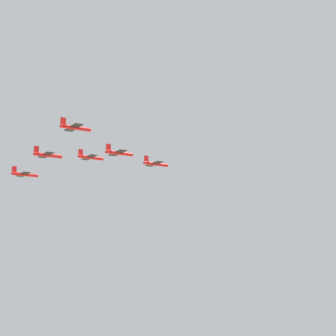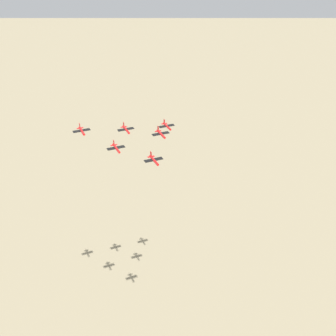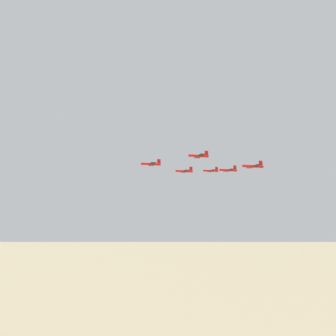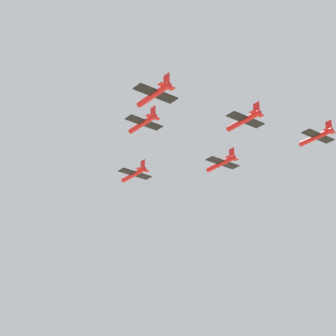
{
  "view_description": "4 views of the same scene",
  "coord_description": "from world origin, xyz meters",
  "px_view_note": "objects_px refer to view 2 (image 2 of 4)",
  "views": [
    {
      "loc": [
        47.02,
        -132.85,
        80.19
      ],
      "look_at": [
        -33.27,
        48.52,
        122.61
      ],
      "focal_mm": 70.0,
      "sensor_mm": 36.0,
      "label": 1
    },
    {
      "loc": [
        101.39,
        128.73,
        209.74
      ],
      "look_at": [
        -37.78,
        46.79,
        118.98
      ],
      "focal_mm": 50.0,
      "sensor_mm": 36.0,
      "label": 2
    },
    {
      "loc": [
        -108.94,
        117.34,
        102.24
      ],
      "look_at": [
        -41.89,
        40.11,
        120.55
      ],
      "focal_mm": 28.0,
      "sensor_mm": 36.0,
      "label": 3
    },
    {
      "loc": [
        -158.07,
        -0.15,
        65.76
      ],
      "look_at": [
        -33.65,
        34.84,
        123.8
      ],
      "focal_mm": 70.0,
      "sensor_mm": 36.0,
      "label": 4
    }
  ],
  "objects_px": {
    "jet_0": "(154,160)",
    "jet_2": "(116,148)",
    "jet_5": "(82,131)",
    "jet_4": "(126,129)",
    "jet_3": "(167,126)",
    "jet_1": "(161,134)"
  },
  "relations": [
    {
      "from": "jet_0",
      "to": "jet_2",
      "type": "distance_m",
      "value": 19.84
    },
    {
      "from": "jet_0",
      "to": "jet_3",
      "type": "relative_size",
      "value": 1.0
    },
    {
      "from": "jet_5",
      "to": "jet_2",
      "type": "bearing_deg",
      "value": 120.47
    },
    {
      "from": "jet_3",
      "to": "jet_4",
      "type": "height_order",
      "value": "jet_4"
    },
    {
      "from": "jet_1",
      "to": "jet_5",
      "type": "height_order",
      "value": "jet_1"
    },
    {
      "from": "jet_2",
      "to": "jet_4",
      "type": "bearing_deg",
      "value": -120.47
    },
    {
      "from": "jet_1",
      "to": "jet_3",
      "type": "height_order",
      "value": "jet_1"
    },
    {
      "from": "jet_4",
      "to": "jet_0",
      "type": "bearing_deg",
      "value": 90.0
    },
    {
      "from": "jet_4",
      "to": "jet_1",
      "type": "bearing_deg",
      "value": 120.47
    },
    {
      "from": "jet_2",
      "to": "jet_4",
      "type": "distance_m",
      "value": 19.83
    },
    {
      "from": "jet_0",
      "to": "jet_2",
      "type": "height_order",
      "value": "jet_0"
    },
    {
      "from": "jet_0",
      "to": "jet_5",
      "type": "relative_size",
      "value": 1.0
    },
    {
      "from": "jet_1",
      "to": "jet_2",
      "type": "bearing_deg",
      "value": -0.0
    },
    {
      "from": "jet_1",
      "to": "jet_3",
      "type": "distance_m",
      "value": 20.5
    },
    {
      "from": "jet_3",
      "to": "jet_2",
      "type": "bearing_deg",
      "value": 29.54
    },
    {
      "from": "jet_2",
      "to": "jet_4",
      "type": "relative_size",
      "value": 1.0
    },
    {
      "from": "jet_0",
      "to": "jet_3",
      "type": "height_order",
      "value": "jet_0"
    },
    {
      "from": "jet_0",
      "to": "jet_4",
      "type": "relative_size",
      "value": 1.0
    },
    {
      "from": "jet_5",
      "to": "jet_3",
      "type": "bearing_deg",
      "value": -180.0
    },
    {
      "from": "jet_2",
      "to": "jet_5",
      "type": "relative_size",
      "value": 1.0
    },
    {
      "from": "jet_3",
      "to": "jet_0",
      "type": "bearing_deg",
      "value": 59.53
    },
    {
      "from": "jet_2",
      "to": "jet_0",
      "type": "bearing_deg",
      "value": 120.47
    }
  ]
}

